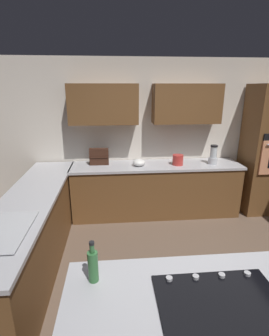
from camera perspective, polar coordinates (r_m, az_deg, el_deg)
The scene contains 15 objects.
ground_plane at distance 3.22m, azimuth 12.08°, elevation -24.12°, with size 14.00×14.00×0.00m, color brown.
wall_back at distance 4.45m, azimuth 4.88°, elevation 8.63°, with size 6.00×0.44×2.60m.
lower_cabinets_back at distance 4.40m, azimuth 4.79°, elevation -5.07°, with size 2.80×0.60×0.86m, color brown.
countertop_back at distance 4.25m, azimuth 4.94°, elevation 0.54°, with size 2.84×0.64×0.04m, color #B2B2B7.
lower_cabinets_side at distance 3.45m, azimuth -21.78°, elevation -13.23°, with size 0.60×2.90×0.86m, color brown.
countertop_side at distance 3.25m, azimuth -22.68°, elevation -6.37°, with size 0.64×2.94×0.04m, color #B2B2B7.
island_top at distance 1.78m, azimuth 19.20°, elevation -27.97°, with size 1.92×0.97×0.04m, color #B2B2B7.
wall_oven at distance 4.91m, azimuth 28.09°, elevation 3.43°, with size 0.80×0.66×2.19m.
sink_unit at distance 2.59m, azimuth -27.95°, elevation -12.43°, with size 0.46×0.70×0.23m.
cooktop at distance 1.77m, azimuth 19.22°, elevation -27.21°, with size 0.76×0.56×0.03m.
blender at distance 4.42m, azimuth 17.33°, elevation 2.61°, with size 0.15×0.15×0.32m.
mixing_bowl at distance 4.14m, azimuth 0.99°, elevation 1.25°, with size 0.20×0.20×0.11m, color white.
spice_rack at distance 4.23m, azimuth -7.99°, elevation 2.56°, with size 0.31×0.11×0.27m.
kettle at distance 4.25m, azimuth 9.75°, elevation 1.82°, with size 0.18×0.18×0.17m, color red.
oil_bottle at distance 1.79m, azimuth -9.35°, elevation -20.81°, with size 0.07×0.07×0.30m.
Camera 1 is at (0.82, 2.28, 2.13)m, focal length 27.03 mm.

